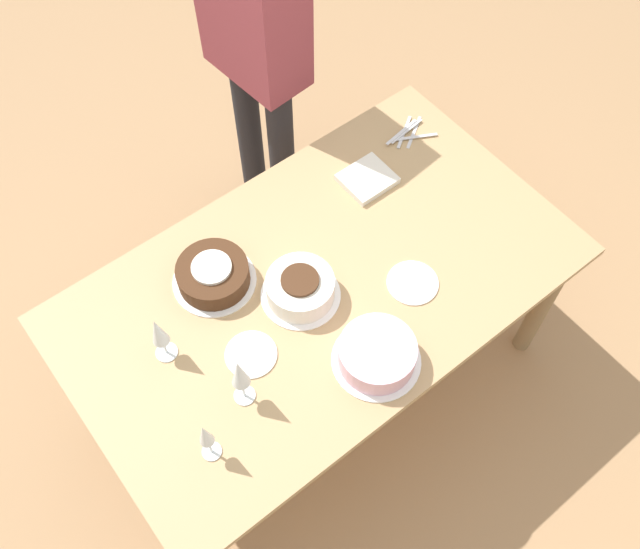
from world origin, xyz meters
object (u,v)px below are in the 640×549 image
at_px(wine_glass_far, 158,333).
at_px(person_cutting, 254,25).
at_px(cake_back_decorated, 377,354).
at_px(cake_front_chocolate, 213,275).
at_px(wine_glass_near, 240,374).
at_px(cake_center_white, 301,289).
at_px(wine_glass_extra, 205,436).

bearing_deg(wine_glass_far, person_cutting, -139.80).
relative_size(cake_back_decorated, person_cutting, 0.16).
bearing_deg(cake_front_chocolate, wine_glass_near, 68.63).
bearing_deg(cake_back_decorated, person_cutting, -108.99).
relative_size(cake_center_white, cake_back_decorated, 0.94).
height_order(cake_back_decorated, wine_glass_far, wine_glass_far).
relative_size(wine_glass_extra, person_cutting, 0.12).
bearing_deg(wine_glass_extra, cake_back_decorated, 172.44).
xyz_separation_m(cake_center_white, cake_front_chocolate, (0.19, -0.22, -0.01)).
relative_size(cake_back_decorated, wine_glass_far, 1.34).
bearing_deg(wine_glass_far, wine_glass_near, 112.16).
relative_size(wine_glass_far, wine_glass_extra, 1.02).
bearing_deg(wine_glass_extra, cake_center_white, -154.17).
xyz_separation_m(cake_center_white, wine_glass_near, (0.34, 0.17, 0.12)).
xyz_separation_m(cake_center_white, person_cutting, (-0.45, -0.86, 0.25)).
bearing_deg(cake_back_decorated, cake_front_chocolate, -66.96).
bearing_deg(cake_front_chocolate, wine_glass_far, 25.39).
xyz_separation_m(cake_back_decorated, wine_glass_near, (0.39, -0.16, 0.12)).
distance_m(wine_glass_extra, person_cutting, 1.49).
relative_size(cake_center_white, wine_glass_near, 1.11).
distance_m(cake_front_chocolate, wine_glass_far, 0.31).
distance_m(cake_center_white, cake_front_chocolate, 0.29).
height_order(cake_center_white, wine_glass_far, wine_glass_far).
xyz_separation_m(cake_front_chocolate, wine_glass_near, (0.15, 0.39, 0.12)).
relative_size(cake_front_chocolate, cake_back_decorated, 0.99).
bearing_deg(cake_front_chocolate, person_cutting, -135.10).
distance_m(cake_center_white, person_cutting, 1.01).
height_order(wine_glass_far, person_cutting, person_cutting).
distance_m(wine_glass_near, wine_glass_extra, 0.19).
bearing_deg(wine_glass_extra, person_cutting, -131.01).
height_order(wine_glass_near, wine_glass_far, wine_glass_near).
distance_m(cake_back_decorated, wine_glass_extra, 0.57).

